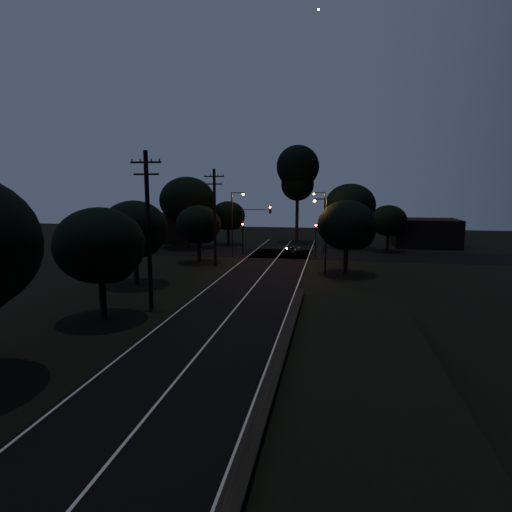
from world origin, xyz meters
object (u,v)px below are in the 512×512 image
(streetlight_a, at_px, (234,220))
(tall_pine, at_px, (298,172))
(signal_right, at_px, (316,234))
(signal_mast, at_px, (256,221))
(signal_left, at_px, (243,233))
(car, at_px, (295,250))
(utility_pole_mid, at_px, (148,228))
(streetlight_c, at_px, (324,230))
(utility_pole_far, at_px, (215,216))
(streetlight_b, at_px, (323,218))

(streetlight_a, bearing_deg, tall_pine, 69.64)
(signal_right, distance_m, signal_mast, 7.66)
(signal_left, height_order, car, signal_left)
(signal_right, xyz_separation_m, car, (-2.54, 0.62, -2.16))
(utility_pole_mid, distance_m, signal_right, 27.30)
(streetlight_a, distance_m, streetlight_c, 13.72)
(signal_mast, bearing_deg, tall_pine, 75.38)
(signal_right, relative_size, streetlight_c, 0.55)
(tall_pine, distance_m, signal_left, 17.93)
(utility_pole_far, bearing_deg, tall_pine, 73.07)
(streetlight_a, bearing_deg, signal_mast, 39.77)
(signal_mast, xyz_separation_m, streetlight_c, (8.74, -9.99, 0.01))
(streetlight_a, height_order, streetlight_b, same)
(utility_pole_mid, xyz_separation_m, car, (8.06, 25.61, -5.06))
(utility_pole_far, bearing_deg, signal_right, 37.00)
(signal_right, xyz_separation_m, streetlight_c, (1.23, -9.99, 1.51))
(signal_left, bearing_deg, signal_right, 0.00)
(signal_left, relative_size, car, 1.03)
(signal_left, height_order, streetlight_b, streetlight_b)
(utility_pole_mid, height_order, car, utility_pole_mid)
(signal_left, bearing_deg, car, 5.34)
(streetlight_c, bearing_deg, streetlight_b, 92.14)
(utility_pole_mid, relative_size, car, 2.76)
(signal_left, xyz_separation_m, streetlight_b, (9.91, 4.01, 1.80))
(streetlight_a, xyz_separation_m, streetlight_c, (11.14, -8.00, -0.29))
(streetlight_b, relative_size, streetlight_c, 1.07)
(streetlight_c, xyz_separation_m, car, (-3.77, 10.61, -3.67))
(utility_pole_mid, bearing_deg, car, 72.53)
(signal_left, relative_size, streetlight_b, 0.51)
(utility_pole_mid, bearing_deg, streetlight_b, 68.70)
(utility_pole_mid, bearing_deg, signal_right, 67.01)
(signal_mast, height_order, streetlight_a, streetlight_a)
(signal_left, height_order, signal_right, same)
(signal_mast, bearing_deg, signal_right, -0.03)
(utility_pole_far, distance_m, car, 12.73)
(utility_pole_mid, relative_size, tall_pine, 0.73)
(streetlight_b, distance_m, car, 6.14)
(utility_pole_mid, xyz_separation_m, tall_pine, (7.00, 40.00, 5.14))
(signal_left, xyz_separation_m, streetlight_a, (-0.71, -1.99, 1.80))
(signal_mast, xyz_separation_m, streetlight_b, (8.22, 4.01, 0.30))
(signal_mast, bearing_deg, car, 7.09)
(tall_pine, bearing_deg, signal_mast, -104.62)
(signal_left, xyz_separation_m, signal_mast, (1.69, 0.00, 1.50))
(utility_pole_mid, relative_size, signal_left, 2.68)
(streetlight_a, height_order, car, streetlight_a)
(tall_pine, xyz_separation_m, signal_right, (3.60, -15.01, -8.05))
(signal_right, bearing_deg, streetlight_c, -82.98)
(tall_pine, bearing_deg, streetlight_a, -110.36)
(utility_pole_mid, xyz_separation_m, signal_mast, (3.09, 24.99, -1.40))
(tall_pine, bearing_deg, car, -85.80)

